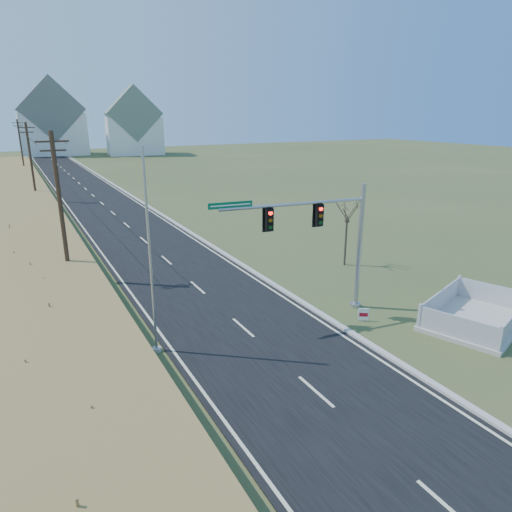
# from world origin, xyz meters

# --- Properties ---
(ground) EXTENTS (260.00, 260.00, 0.00)m
(ground) POSITION_xyz_m (0.00, 0.00, 0.00)
(ground) COLOR #3C4E26
(ground) RESTS_ON ground
(road) EXTENTS (8.00, 180.00, 0.06)m
(road) POSITION_xyz_m (0.00, 50.00, 0.03)
(road) COLOR black
(road) RESTS_ON ground
(curb) EXTENTS (0.30, 180.00, 0.18)m
(curb) POSITION_xyz_m (4.15, 50.00, 0.09)
(curb) COLOR #B2AFA8
(curb) RESTS_ON ground
(utility_pole_near) EXTENTS (1.80, 0.26, 9.00)m
(utility_pole_near) POSITION_xyz_m (-6.50, 15.00, 4.68)
(utility_pole_near) COLOR #422D1E
(utility_pole_near) RESTS_ON ground
(utility_pole_mid) EXTENTS (1.80, 0.26, 9.00)m
(utility_pole_mid) POSITION_xyz_m (-6.50, 45.00, 4.68)
(utility_pole_mid) COLOR #422D1E
(utility_pole_mid) RESTS_ON ground
(utility_pole_far) EXTENTS (1.80, 0.26, 9.00)m
(utility_pole_far) POSITION_xyz_m (-6.50, 75.00, 4.68)
(utility_pole_far) COLOR #422D1E
(utility_pole_far) RESTS_ON ground
(condo_n) EXTENTS (15.27, 10.20, 18.54)m
(condo_n) POSITION_xyz_m (2.00, 112.00, 7.61)
(condo_n) COLOR silver
(condo_n) RESTS_ON ground
(condo_ne) EXTENTS (14.12, 10.51, 16.52)m
(condo_ne) POSITION_xyz_m (20.00, 104.00, 6.84)
(condo_ne) COLOR silver
(condo_ne) RESTS_ON ground
(traffic_signal_mast) EXTENTS (8.23, 1.22, 6.59)m
(traffic_signal_mast) POSITION_xyz_m (4.68, 3.72, 4.11)
(traffic_signal_mast) COLOR #9EA0A5
(traffic_signal_mast) RESTS_ON ground
(fence_enclosure) EXTENTS (6.56, 5.51, 1.27)m
(fence_enclosure) POSITION_xyz_m (10.36, -0.88, 0.26)
(fence_enclosure) COLOR #B7B5AD
(fence_enclosure) RESTS_ON ground
(open_sign) EXTENTS (0.47, 0.32, 0.65)m
(open_sign) POSITION_xyz_m (5.67, 1.93, 0.35)
(open_sign) COLOR white
(open_sign) RESTS_ON ground
(flagpole) EXTENTS (0.39, 0.39, 8.75)m
(flagpole) POSITION_xyz_m (-4.30, 3.83, 3.49)
(flagpole) COLOR #B7B5AD
(flagpole) RESTS_ON ground
(bare_tree) EXTENTS (1.80, 1.80, 4.76)m
(bare_tree) POSITION_xyz_m (10.47, 9.39, 3.84)
(bare_tree) COLOR #4C3F33
(bare_tree) RESTS_ON ground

